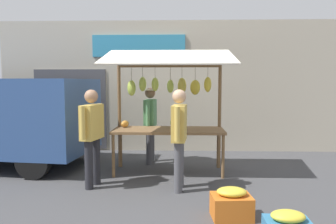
{
  "coord_description": "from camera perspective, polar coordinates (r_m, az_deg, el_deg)",
  "views": [
    {
      "loc": [
        -0.22,
        6.44,
        1.82
      ],
      "look_at": [
        0.0,
        0.3,
        1.25
      ],
      "focal_mm": 34.8,
      "sensor_mm": 36.0,
      "label": 1
    }
  ],
  "objects": [
    {
      "name": "street_backdrop",
      "position": [
        8.64,
        0.17,
        4.48
      ],
      "size": [
        9.0,
        0.3,
        3.4
      ],
      "color": "#B2A893",
      "rests_on": "ground"
    },
    {
      "name": "produce_crate_near",
      "position": [
        4.59,
        11.05,
        -15.53
      ],
      "size": [
        0.55,
        0.44,
        0.42
      ],
      "color": "#D1661E",
      "rests_on": "ground"
    },
    {
      "name": "market_stall",
      "position": [
        6.51,
        0.04,
        2.95
      ],
      "size": [
        2.5,
        1.46,
        2.5
      ],
      "color": "brown",
      "rests_on": "ground"
    },
    {
      "name": "vendor_with_sunhat",
      "position": [
        7.26,
        -3.12,
        -1.16
      ],
      "size": [
        0.44,
        0.71,
        1.69
      ],
      "rotation": [
        0.0,
        0.0,
        1.49
      ],
      "color": "#4C4C51",
      "rests_on": "ground"
    },
    {
      "name": "ground_plane",
      "position": [
        6.69,
        0.09,
        -10.48
      ],
      "size": [
        40.0,
        40.0,
        0.0
      ],
      "primitive_type": "plane",
      "color": "#424244"
    },
    {
      "name": "shopper_with_ponytail",
      "position": [
        5.75,
        -13.17,
        -3.2
      ],
      "size": [
        0.32,
        0.7,
        1.69
      ],
      "rotation": [
        0.0,
        0.0,
        -1.78
      ],
      "color": "#232328",
      "rests_on": "ground"
    },
    {
      "name": "shopper_in_striped_shirt",
      "position": [
        5.43,
        1.96,
        -3.5
      ],
      "size": [
        0.27,
        0.71,
        1.7
      ],
      "rotation": [
        0.0,
        0.0,
        -1.67
      ],
      "color": "#4C4C51",
      "rests_on": "ground"
    }
  ]
}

